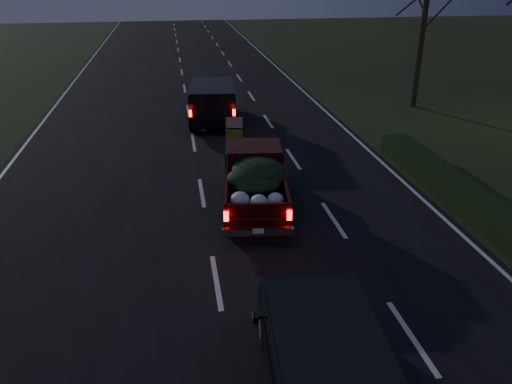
{
  "coord_description": "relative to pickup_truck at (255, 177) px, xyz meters",
  "views": [
    {
      "loc": [
        -0.69,
        -9.6,
        6.66
      ],
      "look_at": [
        1.26,
        1.99,
        1.3
      ],
      "focal_mm": 35.0,
      "sensor_mm": 36.0,
      "label": 1
    }
  ],
  "objects": [
    {
      "name": "ground",
      "position": [
        -1.54,
        -3.93,
        -0.91
      ],
      "size": [
        120.0,
        120.0,
        0.0
      ],
      "primitive_type": "plane",
      "color": "black",
      "rests_on": "ground"
    },
    {
      "name": "road_asphalt",
      "position": [
        -1.54,
        -3.93,
        -0.9
      ],
      "size": [
        14.0,
        120.0,
        0.02
      ],
      "primitive_type": "cube",
      "color": "black",
      "rests_on": "ground"
    },
    {
      "name": "hedge_row",
      "position": [
        6.26,
        -0.93,
        -0.61
      ],
      "size": [
        1.0,
        10.0,
        0.6
      ],
      "primitive_type": "cube",
      "color": "black",
      "rests_on": "ground"
    },
    {
      "name": "pickup_truck",
      "position": [
        0.0,
        0.0,
        0.0
      ],
      "size": [
        2.35,
        4.84,
        2.44
      ],
      "rotation": [
        0.0,
        0.0,
        -0.13
      ],
      "color": "#3D0808",
      "rests_on": "ground"
    },
    {
      "name": "lead_suv",
      "position": [
        -0.47,
        9.12,
        0.14
      ],
      "size": [
        2.43,
        5.02,
        1.4
      ],
      "rotation": [
        0.0,
        0.0,
        -0.08
      ],
      "color": "black",
      "rests_on": "ground"
    },
    {
      "name": "rear_suv",
      "position": [
        -0.11,
        -7.66,
        0.01
      ],
      "size": [
        2.09,
        4.39,
        1.23
      ],
      "rotation": [
        0.0,
        0.0,
        -0.08
      ],
      "color": "black",
      "rests_on": "ground"
    }
  ]
}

